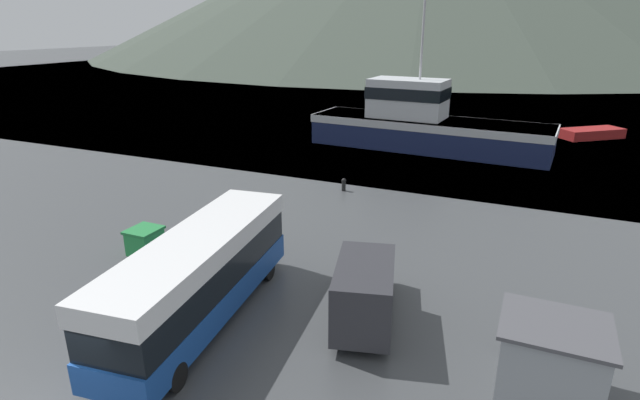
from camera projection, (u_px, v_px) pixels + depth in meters
water_surface at (506, 65)px, 137.61m from camera, size 240.00×240.00×0.00m
tour_bus at (200, 274)px, 18.11m from camera, size 3.82×10.63×3.39m
delivery_van at (365, 288)px, 18.27m from camera, size 3.36×5.89×2.53m
fishing_boat at (424, 124)px, 43.90m from camera, size 20.98×6.68×12.61m
storage_bin at (145, 241)px, 23.96m from camera, size 1.41×1.51×1.25m
dock_kiosk at (551, 359)px, 14.60m from camera, size 3.04×2.64×2.38m
small_boat at (592, 133)px, 48.51m from camera, size 6.14×5.64×0.93m
mooring_bollard at (344, 184)px, 33.06m from camera, size 0.31×0.31×0.85m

